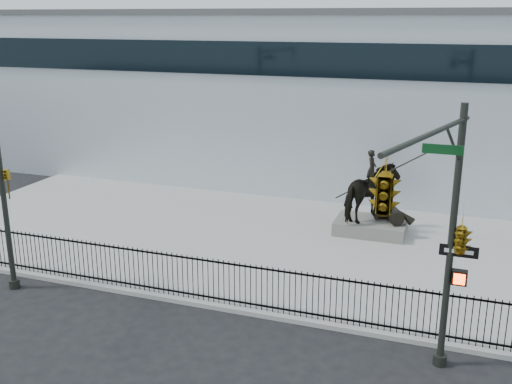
% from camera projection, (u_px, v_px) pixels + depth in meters
% --- Properties ---
extents(ground, '(120.00, 120.00, 0.00)m').
position_uv_depth(ground, '(198.00, 324.00, 18.07)').
color(ground, black).
rests_on(ground, ground).
extents(plaza, '(30.00, 12.00, 0.15)m').
position_uv_depth(plaza, '(271.00, 243.00, 24.38)').
color(plaza, '#989895').
rests_on(plaza, ground).
extents(building, '(44.00, 14.00, 9.00)m').
position_uv_depth(building, '(341.00, 96.00, 34.87)').
color(building, white).
rests_on(building, ground).
extents(picket_fence, '(22.10, 0.10, 1.50)m').
position_uv_depth(picket_fence, '(214.00, 280.00, 18.95)').
color(picket_fence, black).
rests_on(picket_fence, plaza).
extents(statue_plinth, '(2.92, 2.02, 0.55)m').
position_uv_depth(statue_plinth, '(371.00, 226.00, 25.25)').
color(statue_plinth, '#615E59').
rests_on(statue_plinth, plaza).
extents(equestrian_statue, '(3.74, 2.31, 3.17)m').
position_uv_depth(equestrian_statue, '(374.00, 194.00, 24.83)').
color(equestrian_statue, black).
rests_on(equestrian_statue, statue_plinth).
extents(traffic_signal_right, '(2.17, 6.86, 7.00)m').
position_uv_depth(traffic_signal_right, '(427.00, 215.00, 12.81)').
color(traffic_signal_right, '#252823').
rests_on(traffic_signal_right, ground).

